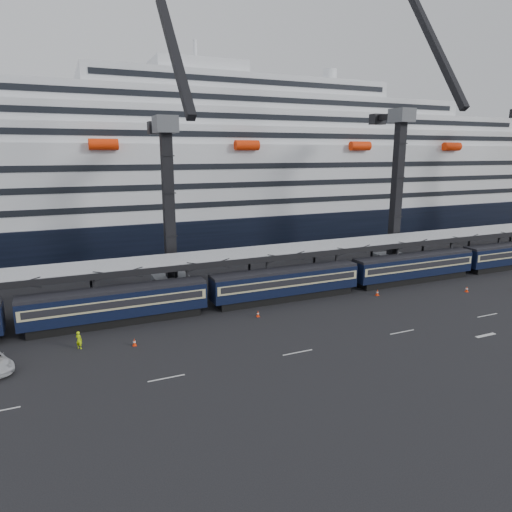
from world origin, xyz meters
name	(u,v)px	position (x,y,z in m)	size (l,w,h in m)	color
ground	(392,316)	(0.00, 0.00, 0.00)	(260.00, 260.00, 0.00)	black
lane_markings	(485,321)	(8.15, -5.23, 0.01)	(111.00, 4.27, 0.02)	beige
train	(310,279)	(-4.65, 10.00, 2.20)	(133.05, 3.00, 4.05)	black
canopy	(325,247)	(0.00, 14.00, 5.25)	(130.00, 6.25, 5.53)	#A2A4AA
cruise_ship	(233,181)	(-1.08, 45.99, 12.34)	(214.09, 28.84, 34.00)	black
crane_dark_near	(169,200)	(-20.00, 18.59, 11.93)	(4.50, 17.75, 35.08)	#4C4F53
crane_dark_mid	(399,182)	(15.00, 17.59, 13.36)	(4.50, 18.24, 39.64)	#4C4F53
worker	(79,340)	(-32.08, 4.84, 0.85)	(0.62, 0.41, 1.69)	#D0FF0D
traffic_cone_b	(134,342)	(-27.32, 3.46, 0.36)	(0.36, 0.36, 0.72)	#FF3108
traffic_cone_c	(258,314)	(-13.56, 5.90, 0.34)	(0.35, 0.35, 0.69)	#FF3108
traffic_cone_d	(377,292)	(3.38, 6.81, 0.39)	(0.40, 0.40, 0.80)	#FF3108
traffic_cone_e	(467,289)	(15.03, 3.39, 0.38)	(0.39, 0.39, 0.78)	#FF3108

